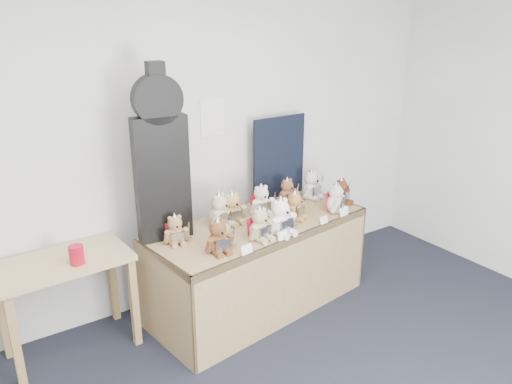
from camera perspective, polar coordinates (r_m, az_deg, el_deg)
room_shell at (r=4.02m, az=-5.01°, el=8.46°), size 6.00×6.00×6.00m
display_table at (r=3.90m, az=0.98°, el=-5.96°), size 1.84×0.96×0.73m
side_table at (r=3.65m, az=-21.02°, el=-8.94°), size 0.89×0.52×0.72m
guitar_case at (r=3.48m, az=-10.82°, el=4.01°), size 0.39×0.15×1.24m
navy_board at (r=4.33m, az=2.66°, el=3.98°), size 0.54×0.04×0.71m
red_cup at (r=3.48m, az=-19.83°, el=-6.77°), size 0.10×0.10×0.13m
teddy_front_far_left at (r=3.38m, az=-4.31°, el=-5.22°), size 0.22×0.18×0.27m
teddy_front_left at (r=3.56m, az=0.47°, el=-3.83°), size 0.22×0.19×0.27m
teddy_front_centre at (r=3.64m, az=2.87°, el=-3.00°), size 0.26×0.22×0.31m
teddy_front_right at (r=3.92m, az=4.51°, el=-1.70°), size 0.21×0.20×0.26m
teddy_front_far_right at (r=4.11m, az=9.12°, el=-0.81°), size 0.22×0.22×0.27m
teddy_front_end at (r=4.28m, az=9.72°, el=-0.08°), size 0.21×0.20×0.26m
teddy_back_left at (r=3.79m, az=-4.13°, el=-2.22°), size 0.25×0.23×0.30m
teddy_back_centre_left at (r=3.84m, az=-2.68°, el=-2.00°), size 0.23×0.19×0.28m
teddy_back_centre_right at (r=4.00m, az=0.63°, el=-1.08°), size 0.23×0.19×0.28m
teddy_back_right at (r=4.24m, az=3.61°, el=-0.04°), size 0.20×0.17×0.25m
teddy_back_end at (r=4.38m, az=6.38°, el=0.71°), size 0.24×0.21×0.28m
teddy_back_far_left at (r=3.55m, az=-9.19°, el=-4.40°), size 0.20×0.17×0.24m
entry_card_a at (r=3.38m, az=-1.07°, el=-6.58°), size 0.09×0.03×0.06m
entry_card_b at (r=3.58m, az=3.09°, el=-4.97°), size 0.09×0.03×0.07m
entry_card_c at (r=3.88m, az=7.76°, el=-3.18°), size 0.08×0.03×0.06m
entry_card_d at (r=4.05m, az=10.00°, el=-2.23°), size 0.10×0.03×0.07m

